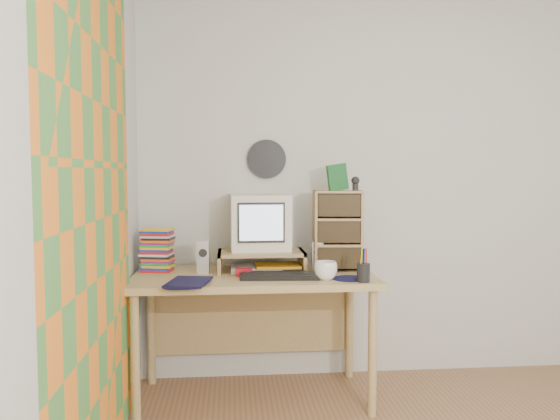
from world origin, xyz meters
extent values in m
plane|color=silver|center=(0.00, 1.75, 1.25)|extent=(3.50, 0.00, 3.50)
plane|color=silver|center=(-1.75, 0.00, 1.25)|extent=(0.00, 3.50, 3.50)
plane|color=orange|center=(-1.71, 0.48, 1.15)|extent=(0.00, 2.20, 2.20)
cylinder|color=black|center=(-0.93, 1.73, 1.43)|extent=(0.25, 0.02, 0.25)
cube|color=tan|center=(-1.03, 1.38, 0.73)|extent=(1.40, 0.70, 0.04)
cube|color=tan|center=(-1.03, 1.71, 0.38)|extent=(1.33, 0.02, 0.41)
cylinder|color=tan|center=(-1.67, 1.09, 0.35)|extent=(0.05, 0.05, 0.71)
cylinder|color=tan|center=(-0.39, 1.09, 0.35)|extent=(0.05, 0.05, 0.71)
cylinder|color=tan|center=(-1.67, 1.67, 0.35)|extent=(0.05, 0.05, 0.71)
cylinder|color=tan|center=(-0.39, 1.67, 0.35)|extent=(0.05, 0.05, 0.71)
cube|color=tan|center=(-1.23, 1.48, 0.81)|extent=(0.02, 0.30, 0.12)
cube|color=tan|center=(-0.73, 1.48, 0.81)|extent=(0.02, 0.30, 0.12)
cube|color=tan|center=(-0.98, 1.48, 0.86)|extent=(0.52, 0.30, 0.02)
cube|color=silver|center=(-0.98, 1.53, 1.04)|extent=(0.37, 0.37, 0.34)
cube|color=silver|center=(-1.33, 1.44, 0.85)|extent=(0.08, 0.08, 0.19)
cube|color=silver|center=(-0.64, 1.45, 0.84)|extent=(0.07, 0.07, 0.18)
cube|color=black|center=(-0.89, 1.23, 0.76)|extent=(0.45, 0.18, 0.03)
cube|color=tan|center=(-0.51, 1.46, 0.99)|extent=(0.30, 0.18, 0.49)
imported|color=white|center=(-0.64, 1.17, 0.80)|extent=(0.14, 0.14, 0.10)
imported|color=black|center=(-1.49, 1.12, 0.78)|extent=(0.28, 0.23, 0.05)
cylinder|color=black|center=(-0.50, 1.18, 0.75)|extent=(0.21, 0.21, 0.00)
cube|color=red|center=(-1.09, 1.32, 0.77)|extent=(0.10, 0.07, 0.04)
cube|color=#195927|center=(-0.52, 1.44, 1.31)|extent=(0.13, 0.06, 0.16)
camera|label=1|loc=(-1.16, -1.79, 1.35)|focal=35.00mm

